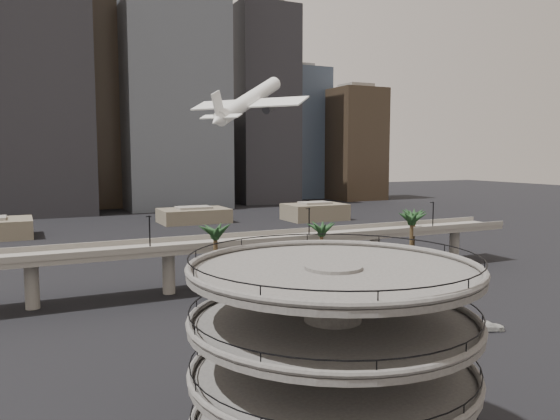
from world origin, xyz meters
name	(u,v)px	position (x,y,z in m)	size (l,w,h in m)	color
ground	(427,413)	(0.00, 0.00, 0.00)	(700.00, 700.00, 0.00)	black
parking_ramp	(332,348)	(-13.00, -4.00, 9.84)	(22.20, 22.20, 17.35)	#504E4B
overpass	(227,248)	(0.00, 55.00, 7.34)	(130.00, 9.30, 14.70)	gray
palm_trees	(348,225)	(21.48, 47.47, 11.30)	(54.40, 18.40, 14.00)	#4D3C21
low_buildings	(157,219)	(6.89, 142.30, 2.86)	(135.00, 27.50, 6.80)	#69614D
skyline	(135,108)	(15.11, 217.08, 45.58)	(269.00, 86.00, 124.60)	#807358
airborne_jet	(249,101)	(11.72, 72.40, 36.10)	(25.43, 24.61, 14.44)	white
car_a	(350,344)	(2.59, 17.36, 0.77)	(1.81, 4.50, 1.53)	#C34E1B
car_b	(394,314)	(15.65, 25.62, 0.70)	(1.49, 4.27, 1.41)	black
car_c	(488,326)	(24.10, 15.48, 0.67)	(1.89, 4.65, 1.35)	silver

